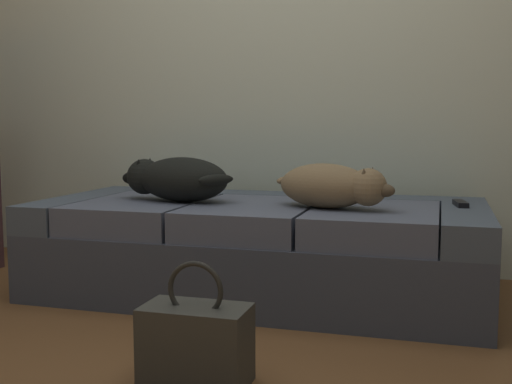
{
  "coord_description": "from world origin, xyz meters",
  "views": [
    {
      "loc": [
        0.79,
        -1.69,
        0.78
      ],
      "look_at": [
        0.0,
        1.01,
        0.48
      ],
      "focal_mm": 44.38,
      "sensor_mm": 36.0,
      "label": 1
    }
  ],
  "objects_px": {
    "tv_remote": "(460,204)",
    "handbag": "(196,343)",
    "dog_dark": "(176,179)",
    "dog_tan": "(332,186)",
    "couch": "(259,248)"
  },
  "relations": [
    {
      "from": "tv_remote",
      "to": "handbag",
      "type": "bearing_deg",
      "value": -133.69
    },
    {
      "from": "dog_dark",
      "to": "dog_tan",
      "type": "bearing_deg",
      "value": -3.8
    },
    {
      "from": "dog_tan",
      "to": "couch",
      "type": "bearing_deg",
      "value": 159.52
    },
    {
      "from": "dog_dark",
      "to": "handbag",
      "type": "height_order",
      "value": "dog_dark"
    },
    {
      "from": "couch",
      "to": "dog_tan",
      "type": "relative_size",
      "value": 3.69
    },
    {
      "from": "tv_remote",
      "to": "dog_dark",
      "type": "bearing_deg",
      "value": 178.96
    },
    {
      "from": "couch",
      "to": "handbag",
      "type": "bearing_deg",
      "value": -84.44
    },
    {
      "from": "tv_remote",
      "to": "dog_tan",
      "type": "bearing_deg",
      "value": -165.47
    },
    {
      "from": "couch",
      "to": "dog_tan",
      "type": "distance_m",
      "value": 0.49
    },
    {
      "from": "dog_tan",
      "to": "dog_dark",
      "type": "bearing_deg",
      "value": 176.2
    },
    {
      "from": "couch",
      "to": "tv_remote",
      "type": "height_order",
      "value": "tv_remote"
    },
    {
      "from": "dog_dark",
      "to": "handbag",
      "type": "xyz_separation_m",
      "value": [
        0.47,
        -0.95,
        -0.4
      ]
    },
    {
      "from": "couch",
      "to": "dog_tan",
      "type": "bearing_deg",
      "value": -20.48
    },
    {
      "from": "dog_tan",
      "to": "handbag",
      "type": "bearing_deg",
      "value": -105.77
    },
    {
      "from": "dog_dark",
      "to": "handbag",
      "type": "distance_m",
      "value": 1.14
    }
  ]
}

